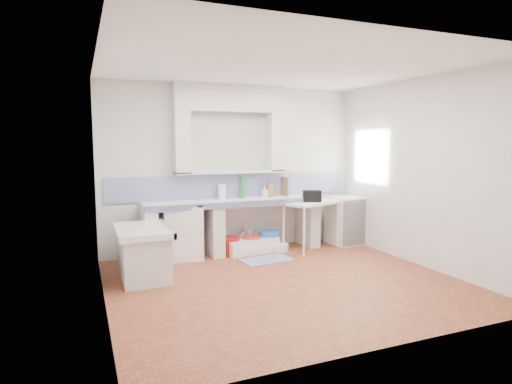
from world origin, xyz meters
name	(u,v)px	position (x,y,z in m)	size (l,w,h in m)	color
floor	(285,282)	(0.00, 0.00, 0.00)	(4.50, 4.50, 0.00)	#9B4E31
ceiling	(286,66)	(0.00, 0.00, 2.80)	(4.50, 4.50, 0.00)	silver
wall_back	(234,169)	(0.00, 2.00, 1.40)	(4.50, 4.50, 0.00)	silver
wall_front	(388,194)	(0.00, -2.00, 1.40)	(4.50, 4.50, 0.00)	silver
wall_left	(101,183)	(-2.25, 0.00, 1.40)	(4.50, 4.50, 0.00)	silver
wall_right	(421,173)	(2.25, 0.00, 1.40)	(4.50, 4.50, 0.00)	silver
alcove_mass	(230,98)	(-0.10, 1.88, 2.58)	(1.90, 0.25, 0.45)	silver
window_frame	(379,157)	(2.42, 1.20, 1.60)	(0.35, 0.86, 1.06)	#3A1F12
lace_valance	(373,135)	(2.28, 1.20, 1.98)	(0.01, 0.84, 0.24)	white
counter_slab	(234,202)	(-0.10, 1.70, 0.86)	(3.00, 0.60, 0.08)	white
counter_lip	(240,204)	(-0.10, 1.42, 0.86)	(3.00, 0.04, 0.10)	navy
counter_pier_left	(149,236)	(-1.50, 1.70, 0.41)	(0.20, 0.55, 0.82)	silver
counter_pier_mid	(215,230)	(-0.45, 1.70, 0.41)	(0.20, 0.55, 0.82)	silver
counter_pier_right	(308,223)	(1.30, 1.70, 0.41)	(0.20, 0.55, 0.82)	silver
peninsula_top	(143,231)	(-1.70, 0.90, 0.66)	(0.70, 1.10, 0.08)	white
peninsula_base	(144,256)	(-1.70, 0.90, 0.31)	(0.60, 1.00, 0.62)	silver
peninsula_lip	(167,229)	(-1.37, 0.90, 0.66)	(0.04, 1.10, 0.10)	navy
backsplash	(234,186)	(0.00, 1.99, 1.10)	(4.27, 0.03, 0.40)	navy
stove	(182,232)	(-0.99, 1.70, 0.42)	(0.60, 0.58, 0.85)	white
sink	(250,246)	(0.15, 1.65, 0.11)	(0.91, 0.49, 0.22)	white
side_table	(311,225)	(1.22, 1.46, 0.42)	(1.00, 0.56, 0.04)	white
fridge	(346,220)	(2.01, 1.56, 0.43)	(0.56, 0.56, 0.86)	white
bucket_red	(230,246)	(-0.21, 1.60, 0.15)	(0.31, 0.31, 0.29)	#AD110E
bucket_orange	(251,244)	(0.16, 1.60, 0.14)	(0.31, 0.31, 0.29)	red
bucket_blue	(269,240)	(0.52, 1.66, 0.17)	(0.36, 0.36, 0.33)	blue
basin_white	(279,247)	(0.65, 1.54, 0.06)	(0.32, 0.32, 0.12)	white
water_bottle_a	(243,241)	(0.10, 1.85, 0.15)	(0.08, 0.08, 0.30)	silver
water_bottle_b	(250,240)	(0.21, 1.81, 0.17)	(0.09, 0.09, 0.34)	silver
black_bag	(312,196)	(1.21, 1.41, 0.93)	(0.31, 0.18, 0.19)	black
green_bottle_a	(243,187)	(0.10, 1.85, 1.08)	(0.08, 0.08, 0.37)	#1E6A35
green_bottle_b	(242,189)	(0.08, 1.85, 1.06)	(0.07, 0.07, 0.32)	#1E6A35
knife_block	(270,190)	(0.61, 1.85, 1.01)	(0.11, 0.09, 0.23)	olive
cutting_board	(285,187)	(0.90, 1.85, 1.07)	(0.02, 0.24, 0.33)	olive
paper_towel	(222,192)	(-0.27, 1.85, 1.03)	(0.13, 0.13, 0.25)	white
soap_bottle	(265,191)	(0.52, 1.85, 1.00)	(0.09, 0.09, 0.20)	white
rug	(266,260)	(0.20, 1.07, 0.01)	(0.79, 0.45, 0.01)	navy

